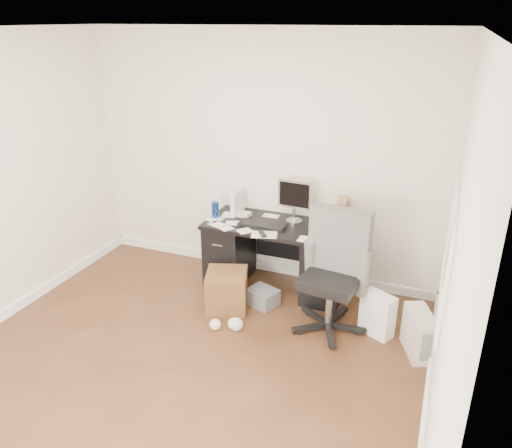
{
  "coord_description": "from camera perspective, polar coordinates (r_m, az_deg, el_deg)",
  "views": [
    {
      "loc": [
        1.88,
        -2.94,
        2.77
      ],
      "look_at": [
        0.24,
        1.2,
        0.92
      ],
      "focal_mm": 35.0,
      "sensor_mm": 36.0,
      "label": 1
    }
  ],
  "objects": [
    {
      "name": "room_shell",
      "position": [
        3.67,
        -9.88,
        4.59
      ],
      "size": [
        4.02,
        4.02,
        2.71
      ],
      "color": "white",
      "rests_on": "ground"
    },
    {
      "name": "travel_mug",
      "position": [
        5.43,
        -4.68,
        1.65
      ],
      "size": [
        0.09,
        0.09,
        0.18
      ],
      "primitive_type": "cylinder",
      "rotation": [
        0.0,
        0.0,
        0.16
      ],
      "color": "navy",
      "rests_on": "desk"
    },
    {
      "name": "pc_tower",
      "position": [
        4.7,
        18.08,
        -11.76
      ],
      "size": [
        0.32,
        0.45,
        0.41
      ],
      "primitive_type": "cube",
      "rotation": [
        0.0,
        0.0,
        0.39
      ],
      "color": "beige",
      "rests_on": "ground"
    },
    {
      "name": "ground",
      "position": [
        4.46,
        -8.99,
        -16.19
      ],
      "size": [
        4.0,
        4.0,
        0.0
      ],
      "primitive_type": "plane",
      "color": "#432615",
      "rests_on": "ground"
    },
    {
      "name": "desk_printer",
      "position": [
        5.23,
        0.77,
        -8.34
      ],
      "size": [
        0.36,
        0.33,
        0.17
      ],
      "primitive_type": "cube",
      "rotation": [
        0.0,
        0.0,
        -0.36
      ],
      "color": "slate",
      "rests_on": "ground"
    },
    {
      "name": "yellow_book",
      "position": [
        5.02,
        7.65,
        -1.12
      ],
      "size": [
        0.24,
        0.27,
        0.04
      ],
      "primitive_type": "cube",
      "rotation": [
        0.0,
        0.0,
        -0.38
      ],
      "color": "yellow",
      "rests_on": "desk"
    },
    {
      "name": "office_chair",
      "position": [
        4.65,
        8.57,
        -5.75
      ],
      "size": [
        0.74,
        0.74,
        1.17
      ],
      "primitive_type": null,
      "rotation": [
        0.0,
        0.0,
        -0.13
      ],
      "color": "#4E504E",
      "rests_on": "ground"
    },
    {
      "name": "shopping_bag",
      "position": [
        4.85,
        13.7,
        -10.01
      ],
      "size": [
        0.38,
        0.34,
        0.42
      ],
      "primitive_type": "cube",
      "rotation": [
        0.0,
        0.0,
        -0.49
      ],
      "color": "white",
      "rests_on": "ground"
    },
    {
      "name": "white_binder",
      "position": [
        5.5,
        -2.11,
        2.48
      ],
      "size": [
        0.13,
        0.24,
        0.27
      ],
      "primitive_type": "cube",
      "rotation": [
        0.0,
        0.0,
        -0.11
      ],
      "color": "silver",
      "rests_on": "desk"
    },
    {
      "name": "pen_cup",
      "position": [
        5.31,
        7.23,
        1.21
      ],
      "size": [
        0.09,
        0.09,
        0.21
      ],
      "primitive_type": null,
      "rotation": [
        0.0,
        0.0,
        -0.06
      ],
      "color": "brown",
      "rests_on": "desk"
    },
    {
      "name": "keyboard",
      "position": [
        5.21,
        0.71,
        -0.09
      ],
      "size": [
        0.5,
        0.17,
        0.03
      ],
      "primitive_type": "cube",
      "rotation": [
        0.0,
        0.0,
        0.01
      ],
      "color": "black",
      "rests_on": "desk"
    },
    {
      "name": "computer_mouse",
      "position": [
        5.14,
        6.44,
        -0.36
      ],
      "size": [
        0.07,
        0.07,
        0.06
      ],
      "primitive_type": "sphere",
      "rotation": [
        0.0,
        0.0,
        -0.21
      ],
      "color": "#ABACB0",
      "rests_on": "desk"
    },
    {
      "name": "paper_remote",
      "position": [
        5.0,
        0.94,
        -1.12
      ],
      "size": [
        0.3,
        0.27,
        0.02
      ],
      "primitive_type": null,
      "rotation": [
        0.0,
        0.0,
        0.28
      ],
      "color": "silver",
      "rests_on": "desk"
    },
    {
      "name": "loose_papers",
      "position": [
        5.28,
        0.14,
        0.08
      ],
      "size": [
        1.1,
        0.6,
        0.0
      ],
      "primitive_type": null,
      "color": "silver",
      "rests_on": "desk"
    },
    {
      "name": "wicker_basket",
      "position": [
        5.13,
        -3.35,
        -7.56
      ],
      "size": [
        0.51,
        0.51,
        0.4
      ],
      "primitive_type": "cube",
      "rotation": [
        0.0,
        0.0,
        0.33
      ],
      "color": "#4D2A17",
      "rests_on": "ground"
    },
    {
      "name": "lcd_monitor",
      "position": [
        5.26,
        4.44,
        2.63
      ],
      "size": [
        0.38,
        0.24,
        0.47
      ],
      "primitive_type": null,
      "rotation": [
        0.0,
        0.0,
        -0.07
      ],
      "color": "#ABACB0",
      "rests_on": "desk"
    },
    {
      "name": "magazine_file",
      "position": [
        5.22,
        9.76,
        1.24
      ],
      "size": [
        0.16,
        0.27,
        0.3
      ],
      "primitive_type": "cube",
      "rotation": [
        0.0,
        0.0,
        0.12
      ],
      "color": "olive",
      "rests_on": "desk"
    },
    {
      "name": "desk",
      "position": [
        5.4,
        2.31,
        -3.47
      ],
      "size": [
        1.5,
        0.7,
        0.75
      ],
      "color": "black",
      "rests_on": "ground"
    }
  ]
}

